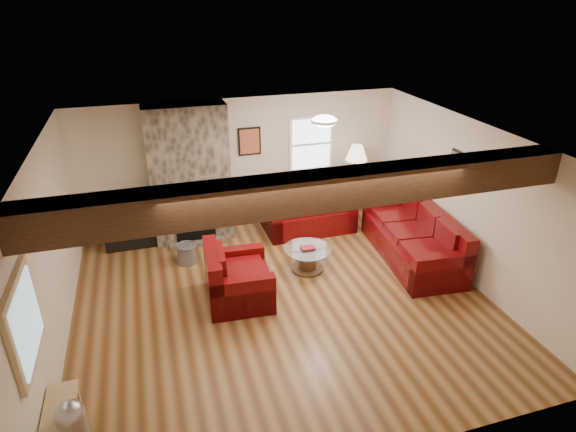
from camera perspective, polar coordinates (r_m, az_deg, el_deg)
name	(u,v)px	position (r m, az deg, el deg)	size (l,w,h in m)	color
room	(284,229)	(6.63, -0.51, -1.52)	(8.00, 8.00, 8.00)	brown
oak_beam	(317,191)	(5.11, 3.44, 2.96)	(6.00, 0.36, 0.38)	black
chimney_breast	(190,177)	(8.73, -11.55, 4.60)	(1.40, 0.67, 2.50)	#332F28
back_window	(311,144)	(9.30, 2.76, 8.56)	(0.90, 0.08, 1.10)	white
hatch_window	(24,322)	(5.19, -28.77, -10.98)	(0.08, 1.00, 0.90)	tan
ceiling_dome	(324,123)	(7.28, 4.33, 10.95)	(0.40, 0.40, 0.18)	#EFE6CB
artwork_back	(250,141)	(8.94, -4.58, 8.81)	(0.42, 0.06, 0.52)	black
artwork_right	(461,166)	(7.95, 19.83, 5.57)	(0.06, 0.55, 0.42)	black
sofa_three	(412,235)	(8.46, 14.54, -2.15)	(2.32, 0.97, 0.90)	#450409
loveseat	(308,207)	(9.21, 2.39, 1.02)	(1.68, 0.96, 0.89)	#450409
armchair_red	(238,274)	(7.19, -5.90, -6.86)	(1.06, 0.93, 0.86)	#450409
coffee_table	(308,259)	(7.98, 2.33, -5.12)	(0.80, 0.80, 0.42)	#422B15
tv_cabinet	(135,232)	(9.13, -17.69, -1.79)	(1.04, 0.41, 0.52)	black
television	(131,207)	(8.92, -18.11, 1.03)	(0.82, 0.11, 0.47)	black
floor_lamp	(356,157)	(9.18, 8.12, 6.91)	(0.41, 0.41, 1.60)	#A88B46
pedal_bin	(74,430)	(5.55, -24.04, -22.14)	(0.28, 0.28, 0.71)	#ABABB0
coal_bucket	(187,253)	(8.38, -11.92, -4.33)	(0.36, 0.36, 0.34)	slate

